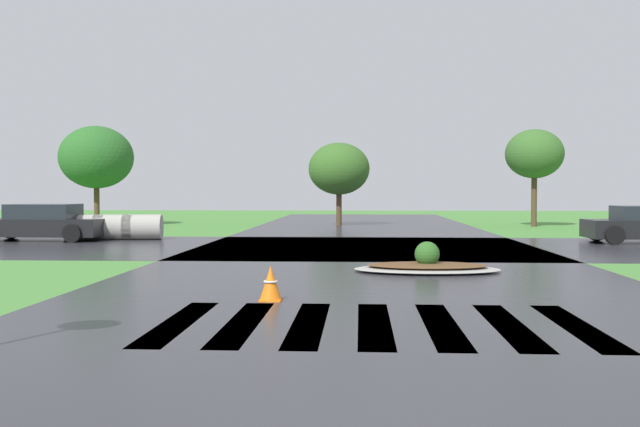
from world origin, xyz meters
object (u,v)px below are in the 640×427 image
Objects in this scene: car_silver_hatch at (41,223)px; traffic_cone at (271,284)px; median_island at (427,266)px; drainage_pipe_stack at (114,227)px.

traffic_cone is (10.04, -13.80, -0.34)m from car_silver_hatch.
median_island is 0.91× the size of drainage_pipe_stack.
median_island reaches higher than traffic_cone.
median_island is at bearing -43.31° from drainage_pipe_stack.
median_island is 5.60× the size of traffic_cone.
car_silver_hatch is 1.29× the size of drainage_pipe_stack.
traffic_cone is (-2.97, -4.43, 0.14)m from median_island.
median_island is at bearing 144.57° from car_silver_hatch.
median_island is 5.33m from traffic_cone.
median_island is 0.71× the size of car_silver_hatch.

